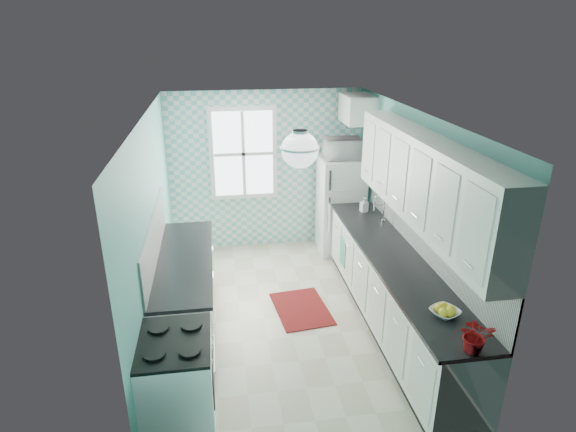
{
  "coord_description": "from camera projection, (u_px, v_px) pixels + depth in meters",
  "views": [
    {
      "loc": [
        -0.76,
        -5.05,
        3.39
      ],
      "look_at": [
        0.05,
        0.25,
        1.25
      ],
      "focal_mm": 30.0,
      "sensor_mm": 36.0,
      "label": 1
    }
  ],
  "objects": [
    {
      "name": "wall_front",
      "position": [
        332.0,
        340.0,
        3.51
      ],
      "size": [
        3.0,
        0.02,
        2.5
      ],
      "primitive_type": "cube",
      "color": "#5BAEA2",
      "rests_on": "floor"
    },
    {
      "name": "wall_right",
      "position": [
        412.0,
        217.0,
        5.75
      ],
      "size": [
        0.02,
        4.4,
        2.5
      ],
      "primitive_type": "cube",
      "color": "#5BAEA2",
      "rests_on": "floor"
    },
    {
      "name": "floor",
      "position": [
        287.0,
        317.0,
        6.0
      ],
      "size": [
        3.0,
        4.4,
        0.02
      ],
      "primitive_type": "cube",
      "color": "beige",
      "rests_on": "ground"
    },
    {
      "name": "countertop_left",
      "position": [
        184.0,
        260.0,
        5.42
      ],
      "size": [
        0.63,
        2.15,
        0.04
      ],
      "primitive_type": "cube",
      "color": "black",
      "rests_on": "base_cabinets_left"
    },
    {
      "name": "ceiling_light",
      "position": [
        300.0,
        149.0,
        4.4
      ],
      "size": [
        0.34,
        0.34,
        0.35
      ],
      "color": "silver",
      "rests_on": "ceiling"
    },
    {
      "name": "soap_bottle",
      "position": [
        364.0,
        205.0,
        6.73
      ],
      "size": [
        0.11,
        0.11,
        0.21
      ],
      "primitive_type": "imported",
      "rotation": [
        0.0,
        0.0,
        0.2
      ],
      "color": "#A5BFCD",
      "rests_on": "countertop_right"
    },
    {
      "name": "rug",
      "position": [
        301.0,
        309.0,
        6.15
      ],
      "size": [
        0.74,
        0.98,
        0.01
      ],
      "primitive_type": "cube",
      "rotation": [
        0.0,
        0.0,
        0.11
      ],
      "color": "maroon",
      "rests_on": "floor"
    },
    {
      "name": "window",
      "position": [
        243.0,
        154.0,
        7.36
      ],
      "size": [
        1.04,
        0.05,
        1.44
      ],
      "color": "white",
      "rests_on": "wall_back"
    },
    {
      "name": "countertop_right",
      "position": [
        395.0,
        258.0,
        5.46
      ],
      "size": [
        0.63,
        3.6,
        0.04
      ],
      "primitive_type": "cube",
      "color": "black",
      "rests_on": "base_cabinets_right"
    },
    {
      "name": "upper_cabinets_right",
      "position": [
        424.0,
        180.0,
        4.93
      ],
      "size": [
        0.33,
        3.2,
        0.9
      ],
      "primitive_type": "cube",
      "color": "white",
      "rests_on": "wall_right"
    },
    {
      "name": "backsplash_right",
      "position": [
        423.0,
        235.0,
        5.4
      ],
      "size": [
        0.02,
        3.6,
        0.51
      ],
      "primitive_type": "cube",
      "color": "white",
      "rests_on": "wall_right"
    },
    {
      "name": "microwave",
      "position": [
        343.0,
        148.0,
        7.16
      ],
      "size": [
        0.56,
        0.39,
        0.3
      ],
      "primitive_type": "imported",
      "rotation": [
        0.0,
        0.0,
        3.12
      ],
      "color": "white",
      "rests_on": "fridge"
    },
    {
      "name": "backsplash_left",
      "position": [
        154.0,
        239.0,
        5.28
      ],
      "size": [
        0.02,
        2.15,
        0.51
      ],
      "primitive_type": "cube",
      "color": "white",
      "rests_on": "wall_left"
    },
    {
      "name": "dish_towel",
      "position": [
        343.0,
        252.0,
        6.61
      ],
      "size": [
        0.08,
        0.26,
        0.39
      ],
      "primitive_type": "cube",
      "rotation": [
        0.0,
        0.0,
        0.24
      ],
      "color": "#4FA394",
      "rests_on": "base_cabinets_right"
    },
    {
      "name": "fridge",
      "position": [
        340.0,
        206.0,
        7.5
      ],
      "size": [
        0.66,
        0.66,
        1.52
      ],
      "rotation": [
        0.0,
        0.0,
        -0.02
      ],
      "color": "white",
      "rests_on": "floor"
    },
    {
      "name": "base_cabinets_left",
      "position": [
        186.0,
        296.0,
        5.59
      ],
      "size": [
        0.6,
        2.15,
        0.9
      ],
      "primitive_type": "cube",
      "color": "white",
      "rests_on": "floor"
    },
    {
      "name": "wall_left",
      "position": [
        152.0,
        232.0,
        5.32
      ],
      "size": [
        0.02,
        4.4,
        2.5
      ],
      "primitive_type": "cube",
      "color": "#5BAEA2",
      "rests_on": "floor"
    },
    {
      "name": "wall_back",
      "position": [
        266.0,
        171.0,
        7.57
      ],
      "size": [
        3.0,
        0.02,
        2.5
      ],
      "primitive_type": "cube",
      "color": "#5BAEA2",
      "rests_on": "floor"
    },
    {
      "name": "upper_cabinet_fridge",
      "position": [
        356.0,
        108.0,
        7.03
      ],
      "size": [
        0.4,
        0.74,
        0.4
      ],
      "primitive_type": "cube",
      "color": "white",
      "rests_on": "wall_right"
    },
    {
      "name": "potted_plant",
      "position": [
        476.0,
        336.0,
        3.82
      ],
      "size": [
        0.34,
        0.32,
        0.3
      ],
      "primitive_type": "imported",
      "rotation": [
        0.0,
        0.0,
        -0.36
      ],
      "color": "#B42137",
      "rests_on": "countertop_right"
    },
    {
      "name": "base_cabinets_right",
      "position": [
        393.0,
        294.0,
        5.63
      ],
      "size": [
        0.6,
        3.6,
        0.9
      ],
      "primitive_type": "cube",
      "color": "white",
      "rests_on": "floor"
    },
    {
      "name": "ceiling",
      "position": [
        287.0,
        114.0,
        5.07
      ],
      "size": [
        3.0,
        4.4,
        0.02
      ],
      "primitive_type": "cube",
      "color": "white",
      "rests_on": "wall_back"
    },
    {
      "name": "stove",
      "position": [
        179.0,
        384.0,
        4.18
      ],
      "size": [
        0.61,
        0.76,
        0.92
      ],
      "rotation": [
        0.0,
        0.0,
        -0.04
      ],
      "color": "silver",
      "rests_on": "floor"
    },
    {
      "name": "accent_wall",
      "position": [
        266.0,
        171.0,
        7.55
      ],
      "size": [
        3.0,
        0.01,
        2.5
      ],
      "primitive_type": "cube",
      "color": "#76C2BF",
      "rests_on": "wall_back"
    },
    {
      "name": "fruit_bowl",
      "position": [
        445.0,
        313.0,
        4.34
      ],
      "size": [
        0.33,
        0.33,
        0.06
      ],
      "primitive_type": "imported",
      "rotation": [
        0.0,
        0.0,
        0.43
      ],
      "color": "white",
      "rests_on": "countertop_right"
    },
    {
      "name": "sink",
      "position": [
        370.0,
        224.0,
        6.35
      ],
      "size": [
        0.49,
        0.41,
        0.53
      ],
      "rotation": [
        0.0,
        0.0,
        -0.06
      ],
      "color": "silver",
      "rests_on": "countertop_right"
    }
  ]
}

